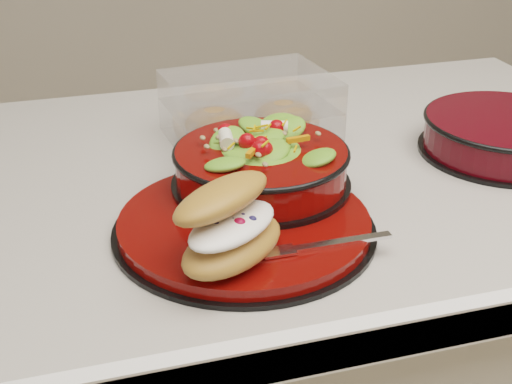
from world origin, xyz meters
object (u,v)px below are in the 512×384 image
object	(u,v)px
fork	(323,245)
extra_bowl	(505,133)
pastry_box	(249,109)
salad_bowl	(261,160)
croissant	(231,225)
dinner_plate	(245,225)

from	to	relation	value
fork	extra_bowl	bearing A→B (deg)	-60.67
pastry_box	extra_bowl	xyz separation A→B (m)	(0.34, -0.16, -0.02)
salad_bowl	fork	distance (m)	0.16
pastry_box	croissant	bearing A→B (deg)	-114.04
salad_bowl	croissant	world-z (taller)	salad_bowl
salad_bowl	extra_bowl	world-z (taller)	salad_bowl
fork	extra_bowl	world-z (taller)	extra_bowl
dinner_plate	croissant	distance (m)	0.10
croissant	fork	bearing A→B (deg)	-41.64
croissant	pastry_box	xyz separation A→B (m)	(0.12, 0.35, -0.01)
extra_bowl	fork	bearing A→B (deg)	-150.61
dinner_plate	salad_bowl	world-z (taller)	salad_bowl
croissant	pastry_box	distance (m)	0.37
extra_bowl	salad_bowl	bearing A→B (deg)	-173.59
fork	salad_bowl	bearing A→B (deg)	8.02
croissant	fork	distance (m)	0.11
salad_bowl	fork	world-z (taller)	salad_bowl
croissant	extra_bowl	xyz separation A→B (m)	(0.45, 0.19, -0.03)
pastry_box	salad_bowl	bearing A→B (deg)	-107.05
salad_bowl	pastry_box	distance (m)	0.20
fork	pastry_box	xyz separation A→B (m)	(0.02, 0.36, 0.02)
salad_bowl	croissant	xyz separation A→B (m)	(-0.08, -0.15, 0.00)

